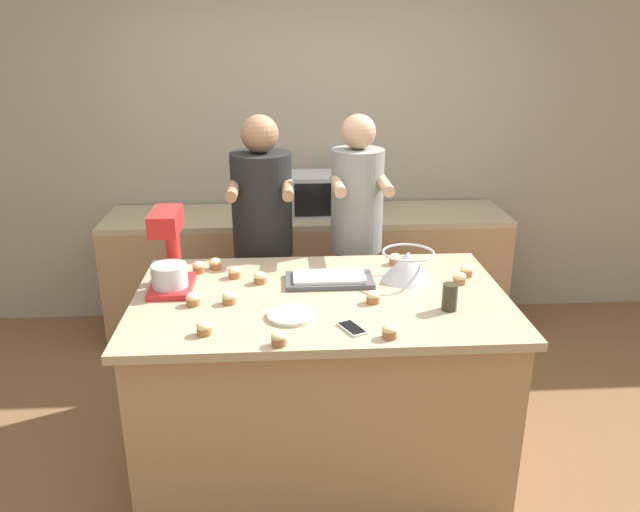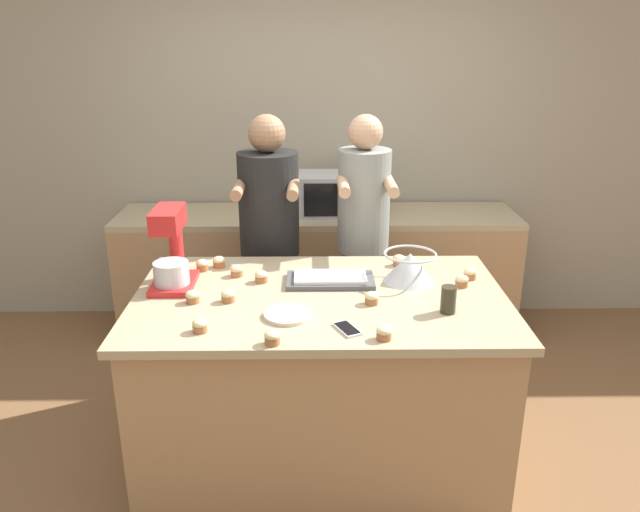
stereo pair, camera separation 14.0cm
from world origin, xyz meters
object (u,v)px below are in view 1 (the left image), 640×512
object	(u,v)px
small_plate	(291,315)
cupcake_11	(466,271)
stand_mixer	(169,255)
drinking_glass	(450,297)
cupcake_5	(199,267)
cupcake_7	(395,259)
cupcake_2	(373,297)
cupcake_10	(390,331)
cupcake_9	(215,264)
cupcake_12	(279,338)
cupcake_1	(204,328)
person_right	(356,244)
cell_phone	(352,328)
microwave_oven	(326,194)
cupcake_0	(229,298)
mixing_bowl	(408,265)
cupcake_6	(460,278)
cupcake_8	(193,299)
baking_tray	(329,279)
cupcake_3	(234,272)
cupcake_4	(260,278)
person_left	(263,248)

from	to	relation	value
small_plate	cupcake_11	distance (m)	1.00
stand_mixer	small_plate	size ratio (longest dim) A/B	1.86
drinking_glass	cupcake_5	distance (m)	1.30
small_plate	cupcake_7	size ratio (longest dim) A/B	3.32
cupcake_2	cupcake_10	size ratio (longest dim) A/B	1.00
cupcake_9	cupcake_12	size ratio (longest dim) A/B	1.00
drinking_glass	cupcake_1	distance (m)	1.09
person_right	cell_phone	world-z (taller)	person_right
cupcake_7	cupcake_12	world-z (taller)	same
microwave_oven	cupcake_0	size ratio (longest dim) A/B	8.09
cupcake_11	small_plate	bearing A→B (deg)	-154.76
cupcake_2	small_plate	bearing A→B (deg)	-161.28
mixing_bowl	cupcake_0	size ratio (longest dim) A/B	4.09
cupcake_5	cupcake_6	bearing A→B (deg)	-10.19
cupcake_0	mixing_bowl	bearing A→B (deg)	15.34
stand_mixer	drinking_glass	distance (m)	1.33
cupcake_8	cupcake_0	bearing A→B (deg)	2.56
microwave_oven	cupcake_5	bearing A→B (deg)	-123.24
cell_phone	drinking_glass	world-z (taller)	drinking_glass
baking_tray	cupcake_5	xyz separation A→B (m)	(-0.67, 0.18, 0.01)
cupcake_6	cupcake_8	distance (m)	1.30
baking_tray	cupcake_6	distance (m)	0.65
cupcake_6	cupcake_11	bearing A→B (deg)	56.97
mixing_bowl	cupcake_3	size ratio (longest dim) A/B	4.09
cupcake_1	cupcake_11	bearing A→B (deg)	24.19
cupcake_1	cupcake_3	world-z (taller)	same
cupcake_4	cupcake_1	bearing A→B (deg)	-111.63
mixing_bowl	drinking_glass	size ratio (longest dim) A/B	2.13
stand_mixer	microwave_oven	xyz separation A→B (m)	(0.85, 1.36, -0.06)
cupcake_0	cupcake_10	bearing A→B (deg)	-29.31
small_plate	cupcake_6	distance (m)	0.91
small_plate	cupcake_5	world-z (taller)	cupcake_5
person_left	cupcake_7	xyz separation A→B (m)	(0.72, -0.44, 0.08)
baking_tray	person_right	bearing A→B (deg)	72.19
cupcake_1	small_plate	bearing A→B (deg)	21.49
cupcake_0	cupcake_12	bearing A→B (deg)	-61.25
cupcake_4	cupcake_9	distance (m)	0.32
baking_tray	small_plate	bearing A→B (deg)	-117.02
cupcake_8	cupcake_9	distance (m)	0.46
cupcake_1	cupcake_8	size ratio (longest dim) A/B	1.00
stand_mixer	cupcake_8	xyz separation A→B (m)	(0.13, -0.20, -0.15)
cell_phone	cupcake_1	world-z (taller)	cupcake_1
person_left	cupcake_1	xyz separation A→B (m)	(-0.22, -1.21, 0.08)
cupcake_5	cupcake_0	bearing A→B (deg)	-65.33
cell_phone	drinking_glass	xyz separation A→B (m)	(0.46, 0.17, 0.06)
mixing_bowl	cell_phone	size ratio (longest dim) A/B	1.66
cupcake_0	cupcake_3	xyz separation A→B (m)	(0.00, 0.32, 0.00)
person_right	cupcake_1	xyz separation A→B (m)	(-0.78, -1.21, 0.06)
cupcake_5	cupcake_11	distance (m)	1.39
cupcake_4	stand_mixer	bearing A→B (deg)	-173.33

